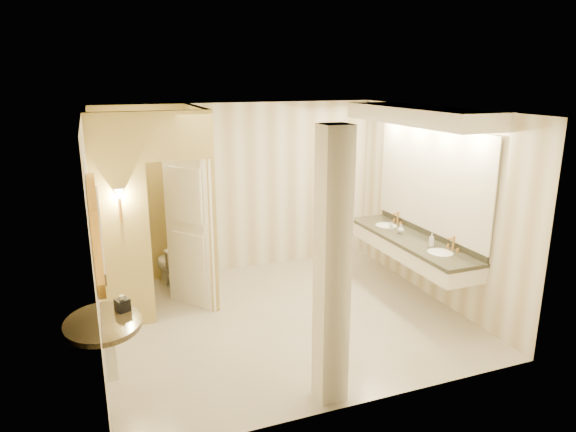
{
  "coord_description": "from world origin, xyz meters",
  "views": [
    {
      "loc": [
        -2.16,
        -5.81,
        3.1
      ],
      "look_at": [
        0.13,
        0.2,
        1.33
      ],
      "focal_mm": 32.0,
      "sensor_mm": 36.0,
      "label": 1
    }
  ],
  "objects": [
    {
      "name": "toilet",
      "position": [
        -1.22,
        1.61,
        0.35
      ],
      "size": [
        0.56,
        0.76,
        0.69
      ],
      "primitive_type": "imported",
      "rotation": [
        0.0,
        0.0,
        3.43
      ],
      "color": "white",
      "rests_on": "floor"
    },
    {
      "name": "wall_sconce",
      "position": [
        -1.93,
        0.43,
        1.73
      ],
      "size": [
        0.14,
        0.14,
        0.42
      ],
      "color": "#C88940",
      "rests_on": "toilet_closet"
    },
    {
      "name": "ceiling",
      "position": [
        0.0,
        0.0,
        2.7
      ],
      "size": [
        4.5,
        4.5,
        0.0
      ],
      "primitive_type": "plane",
      "rotation": [
        3.14,
        0.0,
        0.0
      ],
      "color": "white",
      "rests_on": "wall_back"
    },
    {
      "name": "soap_bottle_c",
      "position": [
        1.98,
        -0.38,
        0.97
      ],
      "size": [
        0.08,
        0.08,
        0.19
      ],
      "primitive_type": "imported",
      "rotation": [
        0.0,
        0.0,
        -0.1
      ],
      "color": "#C6B28C",
      "rests_on": "vanity"
    },
    {
      "name": "vanity",
      "position": [
        1.98,
        0.06,
        1.63
      ],
      "size": [
        0.75,
        2.66,
        2.09
      ],
      "color": "white",
      "rests_on": "floor"
    },
    {
      "name": "toilet_closet",
      "position": [
        -1.13,
        0.96,
        1.39
      ],
      "size": [
        1.5,
        1.55,
        2.7
      ],
      "color": "#D8C171",
      "rests_on": "floor"
    },
    {
      "name": "console_shelf",
      "position": [
        -2.21,
        -1.09,
        1.34
      ],
      "size": [
        0.89,
        0.89,
        1.9
      ],
      "color": "black",
      "rests_on": "floor"
    },
    {
      "name": "wall_back",
      "position": [
        0.0,
        2.0,
        1.35
      ],
      "size": [
        4.5,
        0.02,
        2.7
      ],
      "primitive_type": "cube",
      "color": "white",
      "rests_on": "floor"
    },
    {
      "name": "floor",
      "position": [
        0.0,
        0.0,
        0.0
      ],
      "size": [
        4.5,
        4.5,
        0.0
      ],
      "primitive_type": "plane",
      "color": "beige",
      "rests_on": "ground"
    },
    {
      "name": "tissue_box",
      "position": [
        -2.04,
        -0.94,
        0.94
      ],
      "size": [
        0.16,
        0.16,
        0.12
      ],
      "primitive_type": "cube",
      "rotation": [
        0.0,
        0.0,
        0.4
      ],
      "color": "black",
      "rests_on": "console_shelf"
    },
    {
      "name": "pillar",
      "position": [
        -0.18,
        -1.77,
        1.35
      ],
      "size": [
        0.27,
        0.27,
        2.7
      ],
      "primitive_type": "cube",
      "color": "white",
      "rests_on": "floor"
    },
    {
      "name": "wall_right",
      "position": [
        2.25,
        0.0,
        1.35
      ],
      "size": [
        0.02,
        4.0,
        2.7
      ],
      "primitive_type": "cube",
      "color": "white",
      "rests_on": "floor"
    },
    {
      "name": "soap_bottle_a",
      "position": [
        1.9,
        0.5,
        0.93
      ],
      "size": [
        0.07,
        0.07,
        0.12
      ],
      "primitive_type": "imported",
      "rotation": [
        0.0,
        0.0,
        -0.43
      ],
      "color": "beige",
      "rests_on": "vanity"
    },
    {
      "name": "soap_bottle_b",
      "position": [
        1.93,
        0.29,
        0.94
      ],
      "size": [
        0.12,
        0.12,
        0.13
      ],
      "primitive_type": "imported",
      "rotation": [
        0.0,
        0.0,
        -0.22
      ],
      "color": "silver",
      "rests_on": "vanity"
    },
    {
      "name": "wall_front",
      "position": [
        0.0,
        -2.0,
        1.35
      ],
      "size": [
        4.5,
        0.02,
        2.7
      ],
      "primitive_type": "cube",
      "color": "white",
      "rests_on": "floor"
    },
    {
      "name": "wall_left",
      "position": [
        -2.25,
        0.0,
        1.35
      ],
      "size": [
        0.02,
        4.0,
        2.7
      ],
      "primitive_type": "cube",
      "color": "white",
      "rests_on": "floor"
    }
  ]
}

